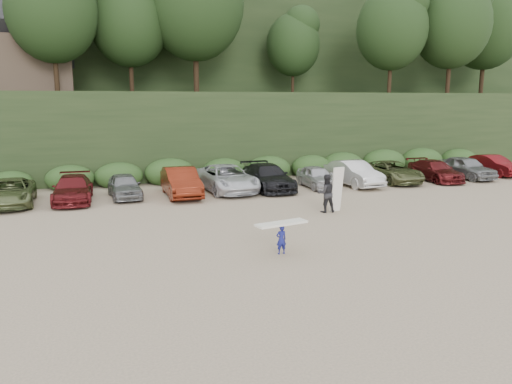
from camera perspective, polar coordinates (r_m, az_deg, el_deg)
name	(u,v)px	position (r m, az deg, el deg)	size (l,w,h in m)	color
ground	(286,235)	(20.49, 3.45, -4.98)	(120.00, 120.00, 0.00)	tan
hillside_backdrop	(151,43)	(54.94, -11.90, 16.29)	(90.00, 41.50, 28.00)	black
parked_cars	(254,179)	(30.28, -0.22, 1.53)	(39.75, 6.21, 1.64)	#BCBCC2
child_surfer	(281,232)	(17.87, 2.91, -4.64)	(2.02, 0.90, 1.17)	navy
adult_surfer	(327,193)	(24.70, 8.11, -0.11)	(1.40, 0.82, 2.23)	black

